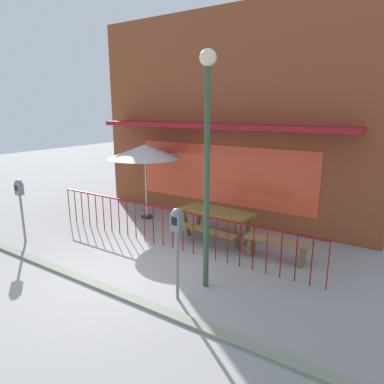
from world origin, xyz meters
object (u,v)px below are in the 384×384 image
object	(u,v)px
patio_umbrella	(145,152)
parking_meter_near	(177,230)
picnic_table_left	(217,217)
patio_bench	(276,245)
parking_meter_far	(20,194)
street_lamp	(207,141)

from	to	relation	value
patio_umbrella	parking_meter_near	distance (m)	4.73
picnic_table_left	patio_umbrella	world-z (taller)	patio_umbrella
patio_bench	parking_meter_far	xyz separation A→B (m)	(-5.55, -2.41, 0.87)
patio_umbrella	parking_meter_far	bearing A→B (deg)	-111.50
parking_meter_far	street_lamp	size ratio (longest dim) A/B	0.38
street_lamp	patio_bench	bearing A→B (deg)	68.78
parking_meter_near	street_lamp	bearing A→B (deg)	73.53
patio_umbrella	patio_bench	xyz separation A→B (m)	(4.31, -0.74, -1.65)
picnic_table_left	patio_bench	bearing A→B (deg)	-10.50
patio_bench	parking_meter_far	bearing A→B (deg)	-156.53
parking_meter_far	patio_umbrella	bearing A→B (deg)	68.50
patio_bench	parking_meter_near	xyz separation A→B (m)	(-0.89, -2.44, 0.92)
parking_meter_near	street_lamp	xyz separation A→B (m)	(0.19, 0.64, 1.43)
picnic_table_left	patio_umbrella	size ratio (longest dim) A/B	0.86
picnic_table_left	street_lamp	bearing A→B (deg)	-65.35
parking_meter_far	street_lamp	distance (m)	5.11
parking_meter_near	parking_meter_far	distance (m)	4.66
picnic_table_left	street_lamp	distance (m)	3.12
parking_meter_far	street_lamp	world-z (taller)	street_lamp
patio_bench	parking_meter_far	size ratio (longest dim) A/B	0.90
patio_bench	picnic_table_left	bearing A→B (deg)	169.50
patio_umbrella	parking_meter_far	size ratio (longest dim) A/B	1.40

